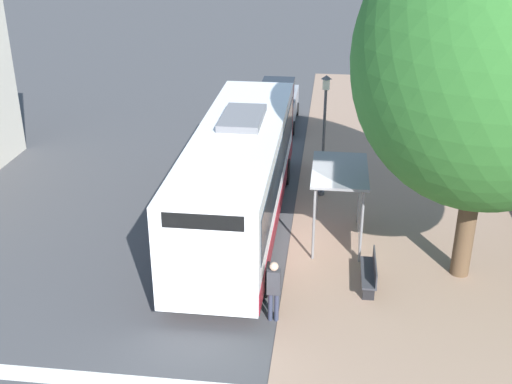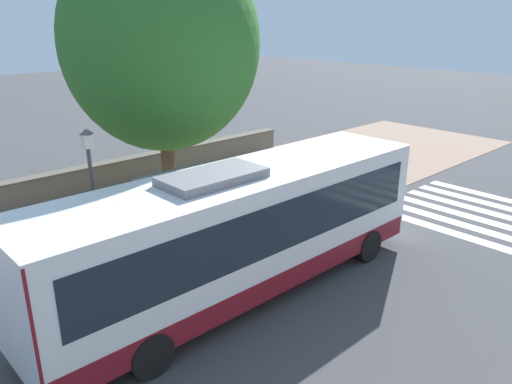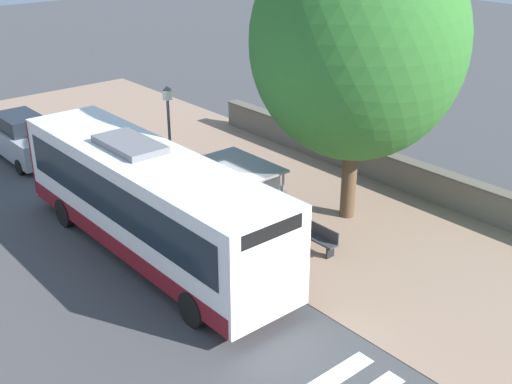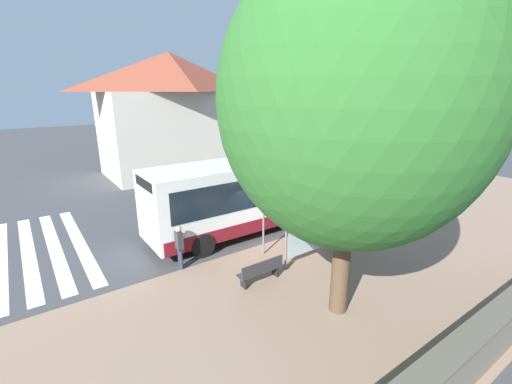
{
  "view_description": "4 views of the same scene",
  "coord_description": "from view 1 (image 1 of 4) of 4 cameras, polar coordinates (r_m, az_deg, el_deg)",
  "views": [
    {
      "loc": [
        -1.12,
        17.63,
        9.97
      ],
      "look_at": [
        1.07,
        -0.17,
        1.75
      ],
      "focal_mm": 45.0,
      "sensor_mm": 36.0,
      "label": 1
    },
    {
      "loc": [
        10.76,
        -9.16,
        7.08
      ],
      "look_at": [
        -0.41,
        1.29,
        1.71
      ],
      "focal_mm": 35.0,
      "sensor_mm": 36.0,
      "label": 2
    },
    {
      "loc": [
        10.97,
        14.69,
        10.27
      ],
      "look_at": [
        -1.32,
        0.31,
        1.79
      ],
      "focal_mm": 45.0,
      "sensor_mm": 36.0,
      "label": 3
    },
    {
      "loc": [
        -10.97,
        8.29,
        6.57
      ],
      "look_at": [
        -0.52,
        0.88,
        2.67
      ],
      "focal_mm": 24.0,
      "sensor_mm": 36.0,
      "label": 4
    }
  ],
  "objects": [
    {
      "name": "bench",
      "position": [
        18.32,
        10.12,
        -7.02
      ],
      "size": [
        0.4,
        1.72,
        0.88
      ],
      "color": "#333338",
      "rests_on": "ground"
    },
    {
      "name": "ground_plane",
      "position": [
        20.29,
        2.94,
        -4.85
      ],
      "size": [
        120.0,
        120.0,
        0.0
      ],
      "primitive_type": "plane",
      "color": "#424244",
      "rests_on": "ground"
    },
    {
      "name": "pedestrian",
      "position": [
        16.42,
        1.58,
        -8.41
      ],
      "size": [
        0.34,
        0.23,
        1.73
      ],
      "color": "#2D3347",
      "rests_on": "ground"
    },
    {
      "name": "street_lamp_near",
      "position": [
        22.82,
        6.08,
        5.81
      ],
      "size": [
        0.28,
        0.28,
        4.5
      ],
      "color": "#4C4C51",
      "rests_on": "ground"
    },
    {
      "name": "shade_tree",
      "position": [
        17.49,
        20.19,
        10.81
      ],
      "size": [
        7.07,
        7.07,
        10.14
      ],
      "color": "brown",
      "rests_on": "ground"
    },
    {
      "name": "sidewalk_plaza",
      "position": [
        20.53,
        15.62,
        -5.41
      ],
      "size": [
        9.0,
        44.0,
        0.02
      ],
      "color": "#937560",
      "rests_on": "ground"
    },
    {
      "name": "bus_shelter",
      "position": [
        19.92,
        7.86,
        0.9
      ],
      "size": [
        1.7,
        2.92,
        2.45
      ],
      "color": "slate",
      "rests_on": "ground"
    },
    {
      "name": "parked_car_behind_bus",
      "position": [
        31.1,
        1.88,
        7.81
      ],
      "size": [
        1.92,
        4.61,
        2.01
      ],
      "color": "#9EA0A8",
      "rests_on": "ground"
    },
    {
      "name": "bus",
      "position": [
        20.79,
        -1.5,
        1.65
      ],
      "size": [
        2.78,
        11.61,
        3.59
      ],
      "color": "white",
      "rests_on": "ground"
    }
  ]
}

